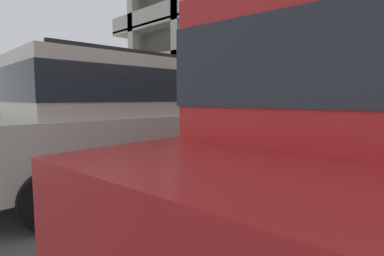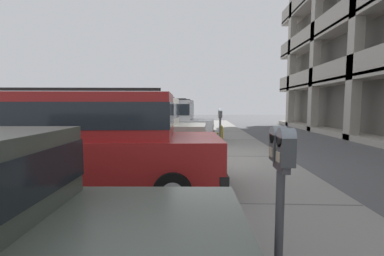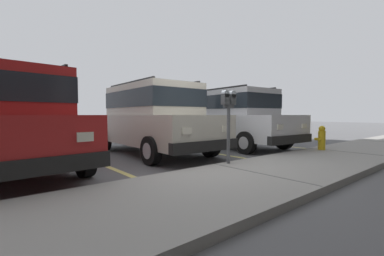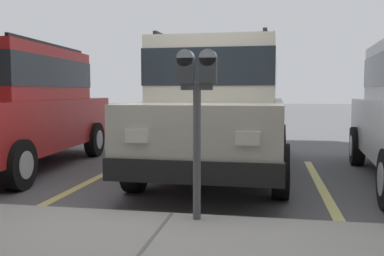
# 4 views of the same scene
# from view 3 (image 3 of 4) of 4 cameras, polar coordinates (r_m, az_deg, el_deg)

# --- Properties ---
(ground_plane) EXTENTS (80.00, 80.00, 0.10)m
(ground_plane) POSITION_cam_3_polar(r_m,az_deg,el_deg) (5.54, 3.48, -9.38)
(ground_plane) COLOR #565659
(sidewalk) EXTENTS (40.00, 2.20, 0.12)m
(sidewalk) POSITION_cam_3_polar(r_m,az_deg,el_deg) (4.68, 14.61, -10.40)
(sidewalk) COLOR gray
(sidewalk) RESTS_ON ground_plane
(parking_stall_lines) EXTENTS (12.82, 4.80, 0.01)m
(parking_stall_lines) POSITION_cam_3_polar(r_m,az_deg,el_deg) (5.87, -17.90, -8.31)
(parking_stall_lines) COLOR #DBD16B
(parking_stall_lines) RESTS_ON ground_plane
(silver_suv) EXTENTS (2.09, 4.82, 2.03)m
(silver_suv) POSITION_cam_3_polar(r_m,az_deg,el_deg) (7.53, -8.73, 2.56)
(silver_suv) COLOR beige
(silver_suv) RESTS_ON ground_plane
(red_sedan) EXTENTS (2.26, 4.91, 2.03)m
(red_sedan) POSITION_cam_3_polar(r_m,az_deg,el_deg) (9.19, 8.97, 2.61)
(red_sedan) COLOR silver
(red_sedan) RESTS_ON ground_plane
(dark_hatchback) EXTENTS (2.26, 4.90, 2.03)m
(dark_hatchback) POSITION_cam_3_polar(r_m,az_deg,el_deg) (6.23, -35.60, 1.98)
(dark_hatchback) COLOR red
(dark_hatchback) RESTS_ON ground_plane
(parking_meter_near) EXTENTS (0.35, 0.12, 1.52)m
(parking_meter_near) POSITION_cam_3_polar(r_m,az_deg,el_deg) (5.36, 8.13, 4.13)
(parking_meter_near) COLOR #595B60
(parking_meter_near) RESTS_ON sidewalk
(fire_hydrant) EXTENTS (0.30, 0.30, 0.70)m
(fire_hydrant) POSITION_cam_3_polar(r_m,az_deg,el_deg) (8.34, 26.85, -1.99)
(fire_hydrant) COLOR gold
(fire_hydrant) RESTS_ON sidewalk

